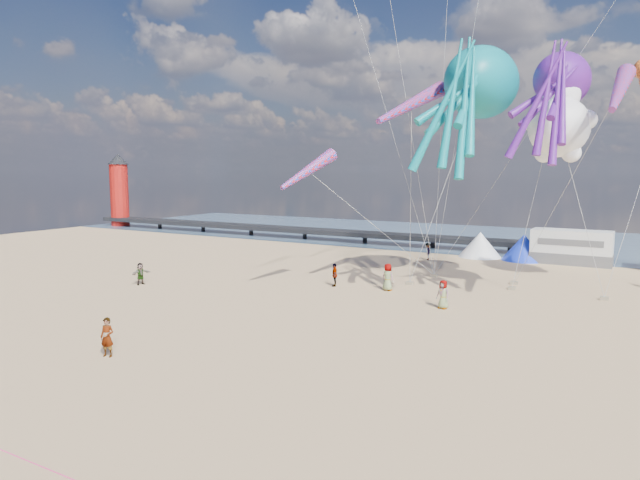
# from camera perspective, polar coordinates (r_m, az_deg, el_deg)

# --- Properties ---
(ground) EXTENTS (120.00, 120.00, 0.00)m
(ground) POSITION_cam_1_polar(r_m,az_deg,el_deg) (20.11, -8.76, -17.49)
(ground) COLOR #D7AF7C
(ground) RESTS_ON ground
(water) EXTENTS (120.00, 120.00, 0.00)m
(water) POSITION_cam_1_polar(r_m,az_deg,el_deg) (70.66, 20.25, -0.09)
(water) COLOR #3E5B77
(water) RESTS_ON ground
(pier) EXTENTS (60.00, 3.00, 0.50)m
(pier) POSITION_cam_1_polar(r_m,az_deg,el_deg) (70.74, -4.31, 1.14)
(pier) COLOR black
(pier) RESTS_ON ground
(lighthouse) EXTENTS (2.60, 2.60, 9.00)m
(lighthouse) POSITION_cam_1_polar(r_m,az_deg,el_deg) (89.23, -19.43, 4.25)
(lighthouse) COLOR #A5140F
(lighthouse) RESTS_ON ground
(motorhome_0) EXTENTS (6.60, 2.50, 3.00)m
(motorhome_0) POSITION_cam_1_polar(r_m,az_deg,el_deg) (54.92, 23.83, -0.65)
(motorhome_0) COLOR silver
(motorhome_0) RESTS_ON ground
(tent_white) EXTENTS (4.00, 4.00, 2.40)m
(tent_white) POSITION_cam_1_polar(r_m,az_deg,el_deg) (56.33, 15.71, -0.43)
(tent_white) COLOR white
(tent_white) RESTS_ON ground
(tent_blue) EXTENTS (4.00, 4.00, 2.40)m
(tent_blue) POSITION_cam_1_polar(r_m,az_deg,el_deg) (55.50, 19.71, -0.69)
(tent_blue) COLOR #1933CC
(tent_blue) RESTS_ON ground
(standing_person) EXTENTS (0.73, 0.57, 1.78)m
(standing_person) POSITION_cam_1_polar(r_m,az_deg,el_deg) (27.47, -20.51, -9.09)
(standing_person) COLOR tan
(standing_person) RESTS_ON ground
(beachgoer_0) EXTENTS (0.73, 0.58, 1.74)m
(beachgoer_0) POSITION_cam_1_polar(r_m,az_deg,el_deg) (35.10, 12.21, -5.34)
(beachgoer_0) COLOR #7F6659
(beachgoer_0) RESTS_ON ground
(beachgoer_2) EXTENTS (0.83, 0.93, 1.60)m
(beachgoer_2) POSITION_cam_1_polar(r_m,az_deg,el_deg) (53.46, 10.72, -1.12)
(beachgoer_2) COLOR #7F6659
(beachgoer_2) RESTS_ON ground
(beachgoer_3) EXTENTS (1.06, 1.24, 1.66)m
(beachgoer_3) POSITION_cam_1_polar(r_m,az_deg,el_deg) (40.77, 1.47, -3.50)
(beachgoer_3) COLOR #7F6659
(beachgoer_3) RESTS_ON ground
(beachgoer_4) EXTENTS (0.56, 0.99, 1.60)m
(beachgoer_4) POSITION_cam_1_polar(r_m,az_deg,el_deg) (43.34, -17.51, -3.24)
(beachgoer_4) COLOR #7F6659
(beachgoer_4) RESTS_ON ground
(beachgoer_6) EXTENTS (0.78, 0.62, 1.88)m
(beachgoer_6) POSITION_cam_1_polar(r_m,az_deg,el_deg) (39.60, 6.79, -3.71)
(beachgoer_6) COLOR #7F6659
(beachgoer_6) RESTS_ON ground
(sandbag_a) EXTENTS (0.50, 0.35, 0.22)m
(sandbag_a) POSITION_cam_1_polar(r_m,az_deg,el_deg) (41.96, 8.96, -4.29)
(sandbag_a) COLOR gray
(sandbag_a) RESTS_ON ground
(sandbag_b) EXTENTS (0.50, 0.35, 0.22)m
(sandbag_b) POSITION_cam_1_polar(r_m,az_deg,el_deg) (41.89, 18.64, -4.59)
(sandbag_b) COLOR gray
(sandbag_b) RESTS_ON ground
(sandbag_c) EXTENTS (0.50, 0.35, 0.22)m
(sandbag_c) POSITION_cam_1_polar(r_m,az_deg,el_deg) (40.96, 26.55, -5.24)
(sandbag_c) COLOR gray
(sandbag_c) RESTS_ON ground
(sandbag_d) EXTENTS (0.50, 0.35, 0.22)m
(sandbag_d) POSITION_cam_1_polar(r_m,az_deg,el_deg) (43.89, 18.83, -4.08)
(sandbag_d) COLOR gray
(sandbag_d) RESTS_ON ground
(sandbag_e) EXTENTS (0.50, 0.35, 0.22)m
(sandbag_e) POSITION_cam_1_polar(r_m,az_deg,el_deg) (45.32, 11.33, -3.49)
(sandbag_e) COLOR gray
(sandbag_e) RESTS_ON ground
(kite_octopus_teal) EXTENTS (7.55, 10.77, 11.32)m
(kite_octopus_teal) POSITION_cam_1_polar(r_m,az_deg,el_deg) (41.68, 15.85, 14.90)
(kite_octopus_teal) COLOR #0B828B
(kite_octopus_purple) EXTENTS (6.83, 9.20, 9.67)m
(kite_octopus_purple) POSITION_cam_1_polar(r_m,az_deg,el_deg) (41.31, 23.04, 14.51)
(kite_octopus_purple) COLOR #581988
(kite_panda) EXTENTS (5.18, 4.96, 6.39)m
(kite_panda) POSITION_cam_1_polar(r_m,az_deg,el_deg) (39.29, 22.77, 10.35)
(kite_panda) COLOR white
(windsock_left) EXTENTS (2.71, 8.07, 8.02)m
(windsock_left) POSITION_cam_1_polar(r_m,az_deg,el_deg) (39.53, 9.16, 13.27)
(windsock_left) COLOR red
(windsock_mid) EXTENTS (1.36, 6.17, 6.12)m
(windsock_mid) POSITION_cam_1_polar(r_m,az_deg,el_deg) (35.48, 27.79, 13.16)
(windsock_mid) COLOR red
(windsock_right) EXTENTS (2.65, 4.72, 4.73)m
(windsock_right) POSITION_cam_1_polar(r_m,az_deg,el_deg) (37.91, -1.23, 6.94)
(windsock_right) COLOR red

